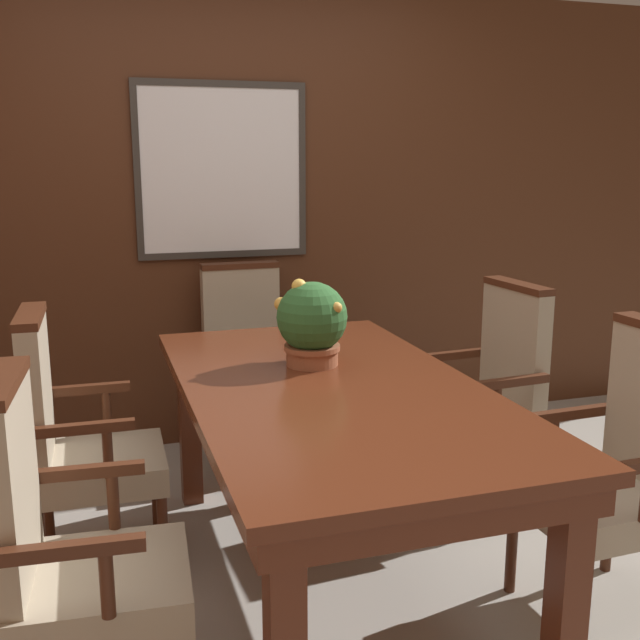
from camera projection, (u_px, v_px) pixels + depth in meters
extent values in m
plane|color=#A39E93|center=(341.00, 599.00, 2.70)|extent=(14.00, 14.00, 0.00)
cube|color=#4C2816|center=(238.00, 220.00, 4.05)|extent=(7.20, 0.06, 2.45)
cube|color=white|center=(222.00, 171.00, 3.93)|extent=(0.84, 0.01, 0.84)
cube|color=#38332D|center=(220.00, 84.00, 3.84)|extent=(0.91, 0.02, 0.04)
cube|color=#38332D|center=(225.00, 254.00, 4.02)|extent=(0.91, 0.02, 0.04)
cube|color=#38332D|center=(137.00, 171.00, 3.80)|extent=(0.03, 0.02, 0.84)
cube|color=#38332D|center=(302.00, 170.00, 4.06)|extent=(0.04, 0.02, 0.84)
cube|color=#562614|center=(567.00, 599.00, 2.07)|extent=(0.09, 0.09, 0.73)
cube|color=#562614|center=(190.00, 426.00, 3.40)|extent=(0.09, 0.09, 0.73)
cube|color=#562614|center=(356.00, 408.00, 3.63)|extent=(0.09, 0.09, 0.73)
cube|color=#562614|center=(333.00, 408.00, 2.66)|extent=(0.96, 1.83, 0.09)
cube|color=#562614|center=(333.00, 390.00, 2.65)|extent=(1.02, 1.89, 0.04)
cylinder|color=#472314|center=(408.00, 459.00, 3.52)|extent=(0.04, 0.04, 0.34)
cylinder|color=#472314|center=(452.00, 492.00, 3.17)|extent=(0.04, 0.04, 0.34)
cylinder|color=#472314|center=(486.00, 446.00, 3.67)|extent=(0.04, 0.04, 0.34)
cylinder|color=#472314|center=(536.00, 477.00, 3.32)|extent=(0.04, 0.04, 0.34)
cube|color=tan|center=(472.00, 421.00, 3.37)|extent=(0.52, 0.48, 0.11)
cube|color=tan|center=(514.00, 347.00, 3.38)|extent=(0.11, 0.41, 0.53)
cube|color=#472314|center=(518.00, 286.00, 3.32)|extent=(0.12, 0.42, 0.03)
cylinder|color=#472314|center=(440.00, 376.00, 3.54)|extent=(0.04, 0.04, 0.19)
cube|color=#472314|center=(454.00, 355.00, 3.54)|extent=(0.35, 0.06, 0.04)
cylinder|color=#472314|center=(497.00, 406.00, 3.12)|extent=(0.04, 0.04, 0.19)
cube|color=#472314|center=(513.00, 382.00, 3.12)|extent=(0.35, 0.06, 0.04)
cylinder|color=#472314|center=(179.00, 609.00, 2.35)|extent=(0.04, 0.04, 0.34)
cylinder|color=#472314|center=(33.00, 629.00, 2.25)|extent=(0.04, 0.04, 0.34)
cube|color=tan|center=(100.00, 587.00, 2.07)|extent=(0.52, 0.48, 0.11)
cube|color=tan|center=(10.00, 486.00, 1.95)|extent=(0.11, 0.42, 0.53)
cube|color=#472314|center=(1.00, 383.00, 1.89)|extent=(0.12, 0.42, 0.03)
cylinder|color=#472314|center=(107.00, 582.00, 1.82)|extent=(0.04, 0.04, 0.19)
cube|color=#472314|center=(72.00, 550.00, 1.79)|extent=(0.35, 0.06, 0.04)
cylinder|color=#472314|center=(113.00, 499.00, 2.26)|extent=(0.04, 0.04, 0.19)
cube|color=#472314|center=(86.00, 472.00, 2.23)|extent=(0.35, 0.06, 0.04)
cylinder|color=#472314|center=(512.00, 548.00, 2.72)|extent=(0.04, 0.04, 0.34)
cylinder|color=#472314|center=(581.00, 607.00, 2.36)|extent=(0.04, 0.04, 0.34)
cylinder|color=#472314|center=(608.00, 529.00, 2.86)|extent=(0.04, 0.04, 0.34)
cube|color=tan|center=(601.00, 504.00, 2.56)|extent=(0.51, 0.46, 0.11)
cylinder|color=#472314|center=(553.00, 441.00, 2.73)|extent=(0.04, 0.04, 0.19)
cube|color=#472314|center=(572.00, 414.00, 2.73)|extent=(0.34, 0.05, 0.04)
cylinder|color=#472314|center=(224.00, 447.00, 3.66)|extent=(0.04, 0.04, 0.34)
cylinder|color=#472314|center=(299.00, 438.00, 3.78)|extent=(0.04, 0.04, 0.34)
cylinder|color=#472314|center=(208.00, 419.00, 4.06)|extent=(0.04, 0.04, 0.34)
cylinder|color=#472314|center=(276.00, 411.00, 4.18)|extent=(0.04, 0.04, 0.34)
cube|color=tan|center=(251.00, 386.00, 3.87)|extent=(0.46, 0.50, 0.11)
cube|color=tan|center=(241.00, 318.00, 3.99)|extent=(0.41, 0.09, 0.53)
cube|color=#472314|center=(240.00, 265.00, 3.93)|extent=(0.41, 0.10, 0.03)
cylinder|color=#472314|center=(207.00, 364.00, 3.73)|extent=(0.04, 0.04, 0.19)
cube|color=#472314|center=(204.00, 342.00, 3.78)|extent=(0.04, 0.34, 0.04)
cylinder|color=#472314|center=(296.00, 357.00, 3.88)|extent=(0.04, 0.04, 0.19)
cube|color=#472314|center=(292.00, 336.00, 3.93)|extent=(0.04, 0.34, 0.04)
cylinder|color=#472314|center=(163.00, 538.00, 2.79)|extent=(0.04, 0.04, 0.34)
cylinder|color=#472314|center=(156.00, 494.00, 3.15)|extent=(0.04, 0.04, 0.34)
cylinder|color=#472314|center=(41.00, 554.00, 2.67)|extent=(0.04, 0.04, 0.34)
cylinder|color=#472314|center=(48.00, 507.00, 3.04)|extent=(0.04, 0.04, 0.34)
cube|color=tan|center=(100.00, 467.00, 2.87)|extent=(0.50, 0.46, 0.11)
cube|color=tan|center=(36.00, 391.00, 2.74)|extent=(0.09, 0.41, 0.53)
cube|color=#472314|center=(30.00, 316.00, 2.68)|extent=(0.10, 0.41, 0.03)
cylinder|color=#472314|center=(108.00, 452.00, 2.63)|extent=(0.04, 0.04, 0.19)
cube|color=#472314|center=(84.00, 428.00, 2.59)|extent=(0.34, 0.05, 0.04)
cylinder|color=#472314|center=(107.00, 410.00, 3.06)|extent=(0.04, 0.04, 0.19)
cube|color=#472314|center=(86.00, 389.00, 3.02)|extent=(0.34, 0.05, 0.04)
cylinder|color=#9E5638|center=(312.00, 355.00, 2.88)|extent=(0.20, 0.20, 0.08)
cylinder|color=#9E5638|center=(312.00, 347.00, 2.87)|extent=(0.22, 0.22, 0.02)
sphere|color=#2D602D|center=(312.00, 317.00, 2.85)|extent=(0.27, 0.27, 0.27)
sphere|color=gold|center=(281.00, 304.00, 2.86)|extent=(0.05, 0.05, 0.05)
sphere|color=#E0AC56|center=(319.00, 295.00, 2.94)|extent=(0.04, 0.04, 0.04)
sphere|color=gold|center=(302.00, 291.00, 2.91)|extent=(0.05, 0.05, 0.05)
sphere|color=#F2BC4A|center=(299.00, 286.00, 2.82)|extent=(0.06, 0.06, 0.06)
sphere|color=gold|center=(310.00, 307.00, 2.97)|extent=(0.05, 0.05, 0.05)
sphere|color=gold|center=(337.00, 308.00, 2.76)|extent=(0.04, 0.04, 0.04)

